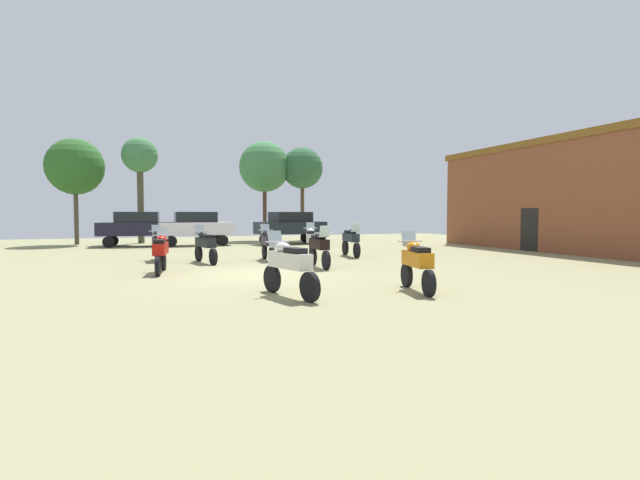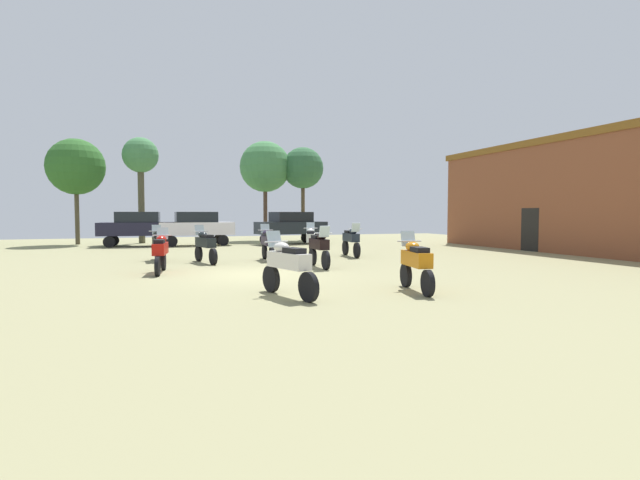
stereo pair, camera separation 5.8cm
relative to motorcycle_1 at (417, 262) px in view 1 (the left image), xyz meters
The scene contains 17 objects.
ground_plane 5.51m from the motorcycle_1, 124.03° to the left, with size 44.00×52.00×0.02m.
motorcycle_1 is the anchor object (origin of this frame).
motorcycle_2 3.15m from the motorcycle_1, behind, with size 0.83×2.23×1.49m.
motorcycle_3 9.62m from the motorcycle_1, 115.62° to the left, with size 0.78×2.19×1.45m.
motorcycle_4 11.64m from the motorcycle_1, 120.28° to the left, with size 0.62×2.14×1.44m.
motorcycle_5 8.99m from the motorcycle_1, 100.67° to the left, with size 0.62×2.20×1.47m.
motorcycle_6 5.77m from the motorcycle_1, 95.23° to the left, with size 0.62×2.18×1.49m.
motorcycle_7 9.71m from the motorcycle_1, 76.72° to the left, with size 0.62×2.31×1.50m.
motorcycle_9 8.29m from the motorcycle_1, 134.66° to the left, with size 0.64×2.23×1.44m.
motorcycle_10 9.59m from the motorcycle_1, 87.68° to the left, with size 0.88×2.25×1.51m.
car_1 20.79m from the motorcycle_1, 109.32° to the left, with size 4.42×2.11×2.00m.
car_2 19.68m from the motorcycle_1, 100.61° to the left, with size 4.36×1.95×2.00m.
car_3 19.05m from the motorcycle_1, 83.63° to the left, with size 4.58×2.64×2.00m.
tree_1 24.17m from the motorcycle_1, 86.28° to the left, with size 3.59×3.59×7.02m.
tree_3 23.82m from the motorcycle_1, 79.80° to the left, with size 2.94×2.94×6.63m.
tree_4 24.24m from the motorcycle_1, 106.48° to the left, with size 2.23×2.23×6.74m.
tree_6 25.35m from the motorcycle_1, 114.73° to the left, with size 3.41×3.41×6.47m.
Camera 1 is at (-3.02, -14.86, 1.92)m, focal length 27.26 mm.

